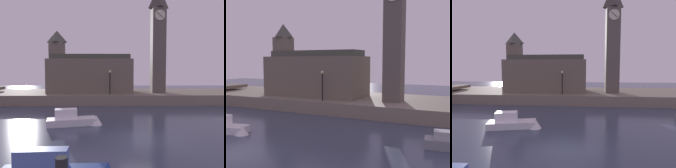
% 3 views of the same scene
% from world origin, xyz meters
% --- Properties ---
extents(ground_plane, '(120.00, 120.00, 0.00)m').
position_xyz_m(ground_plane, '(0.00, 0.00, 0.00)').
color(ground_plane, '#384256').
extents(far_embankment, '(70.00, 12.00, 1.50)m').
position_xyz_m(far_embankment, '(0.00, 20.00, 0.75)').
color(far_embankment, slate).
rests_on(far_embankment, ground).
extents(clock_tower, '(2.31, 2.35, 17.04)m').
position_xyz_m(clock_tower, '(5.83, 18.52, 10.33)').
color(clock_tower, '#5B544C').
rests_on(clock_tower, far_embankment).
extents(parliament_hall, '(13.24, 6.11, 9.95)m').
position_xyz_m(parliament_hall, '(-5.43, 19.15, 4.60)').
color(parliament_hall, '#6B6051').
rests_on(parliament_hall, far_embankment).
extents(streetlamp, '(0.36, 0.36, 3.53)m').
position_xyz_m(streetlamp, '(-1.88, 15.37, 3.73)').
color(streetlamp, black).
rests_on(streetlamp, far_embankment).
extents(boat_ferry_white, '(5.29, 2.49, 1.66)m').
position_xyz_m(boat_ferry_white, '(-4.90, 3.96, 0.47)').
color(boat_ferry_white, silver).
rests_on(boat_ferry_white, ground).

